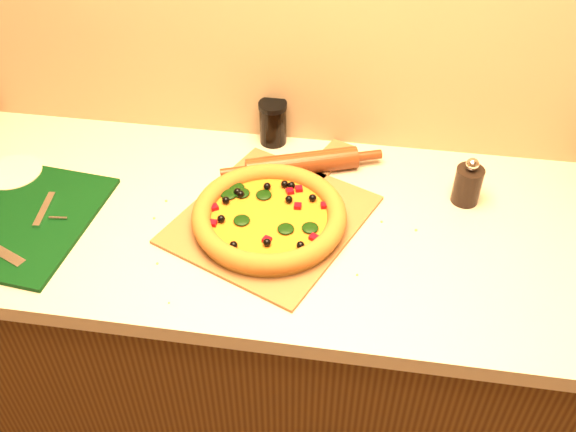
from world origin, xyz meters
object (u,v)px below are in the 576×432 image
Objects in this scene: side_plate at (13,173)px; pizza_peel at (275,215)px; pepper_grinder at (468,184)px; rolling_pin at (302,164)px; dark_jar at (273,123)px; cutting_board at (29,221)px; pizza at (269,216)px.

pizza_peel is at bearing -4.40° from side_plate.
pepper_grinder is at bearing 39.56° from pizza_peel.
pepper_grinder is at bearing -6.84° from rolling_pin.
dark_jar reaches higher than side_plate.
rolling_pin is 3.31× the size of dark_jar.
pepper_grinder is 0.51m from dark_jar.
side_plate is (-0.66, 0.05, 0.00)m from pizza_peel.
cutting_board is 3.37× the size of dark_jar.
rolling_pin reaches higher than side_plate.
dark_jar is 0.66m from side_plate.
rolling_pin reaches higher than pizza_peel.
cutting_board is 3.26× the size of pepper_grinder.
rolling_pin is 0.71m from side_plate.
side_plate is at bearing 172.52° from pizza.
side_plate is (-0.70, -0.12, -0.02)m from rolling_pin.
pizza reaches higher than rolling_pin.
cutting_board is 1.01m from pepper_grinder.
cutting_board is at bearing -166.73° from pepper_grinder.
dark_jar reaches higher than rolling_pin.
side_plate is at bearing -158.59° from dark_jar.
pizza is 2.45× the size of side_plate.
pizza reaches higher than pizza_peel.
rolling_pin is 0.15m from dark_jar.
pepper_grinder is at bearing 19.14° from cutting_board.
pizza_peel is at bearing -79.60° from dark_jar.
pepper_grinder is 0.86× the size of side_plate.
pepper_grinder is 1.10m from side_plate.
side_plate is at bearing -176.20° from pepper_grinder.
pizza reaches higher than side_plate.
pepper_grinder is (0.43, 0.12, 0.05)m from pizza_peel.
pepper_grinder is 0.40m from rolling_pin.
cutting_board is at bearing -145.33° from pizza_peel.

